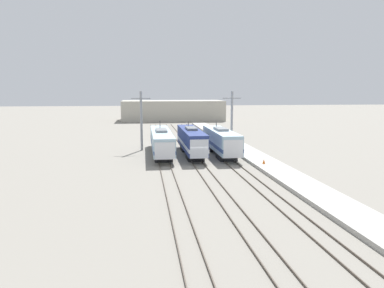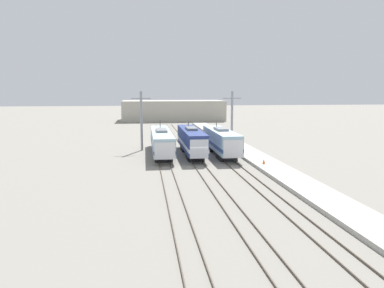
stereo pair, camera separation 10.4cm
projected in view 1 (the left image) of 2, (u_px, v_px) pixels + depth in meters
name	position (u px, v px, depth m)	size (l,w,h in m)	color
ground_plane	(198.00, 164.00, 50.89)	(400.00, 400.00, 0.00)	gray
rail_pair_far_left	(165.00, 164.00, 50.30)	(1.51, 120.00, 0.15)	#4C4238
rail_pair_center	(198.00, 163.00, 50.88)	(1.51, 120.00, 0.15)	#4C4238
rail_pair_far_right	(231.00, 163.00, 51.46)	(1.51, 120.00, 0.15)	#4C4238
locomotive_far_left	(162.00, 142.00, 57.84)	(3.01, 19.41, 4.97)	#232326
locomotive_center	(192.00, 141.00, 57.40)	(2.74, 17.11, 4.87)	black
locomotive_far_right	(221.00, 141.00, 57.49)	(2.97, 16.60, 4.79)	#232326
catenary_tower_left	(141.00, 120.00, 61.86)	(3.20, 0.39, 9.79)	gray
catenary_tower_right	(232.00, 119.00, 63.82)	(3.20, 0.39, 9.79)	gray
platform	(262.00, 161.00, 52.00)	(4.00, 120.00, 0.41)	#A8A59E
traffic_cone	(264.00, 161.00, 48.83)	(0.36, 0.36, 0.64)	orange
depot_building	(172.00, 110.00, 125.73)	(33.33, 15.90, 6.58)	#B2AD9E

